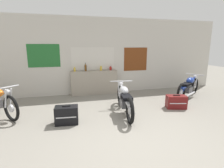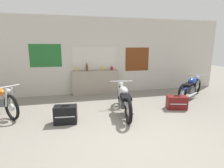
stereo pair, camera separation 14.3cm
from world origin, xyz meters
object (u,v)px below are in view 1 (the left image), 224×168
Objects in this scene: bottle_right_center at (111,68)px; hard_case_black at (67,115)px; bottle_leftmost at (75,69)px; bottle_center at (101,68)px; motorcycle_blue at (189,86)px; bottle_left_center at (86,67)px; hard_case_darkred at (176,102)px; motorcycle_silver at (125,99)px.

bottle_right_center is 3.02m from hard_case_black.
bottle_leftmost is 0.83× the size of bottle_center.
motorcycle_blue is (2.52, -1.27, -0.57)m from bottle_right_center.
motorcycle_blue is at bearing -19.85° from bottle_left_center.
bottle_right_center is (0.94, 0.02, -0.05)m from bottle_left_center.
motorcycle_blue is 1.42m from hard_case_darkred.
bottle_left_center is at bearing 72.98° from hard_case_black.
motorcycle_silver reaches higher than hard_case_darkred.
hard_case_black is (-0.34, -2.38, -0.75)m from bottle_leftmost.
hard_case_black is at bearing -98.13° from bottle_leftmost.
bottle_center is at bearing 0.94° from bottle_left_center.
motorcycle_silver is 3.16× the size of hard_case_darkred.
motorcycle_silver reaches higher than hard_case_black.
hard_case_black is at bearing -164.78° from motorcycle_blue.
bottle_leftmost is 4.08m from motorcycle_blue.
motorcycle_silver is 1.59m from hard_case_darkred.
motorcycle_silver is 1.15× the size of motorcycle_blue.
hard_case_black is at bearing -124.72° from bottle_right_center.
bottle_leftmost is 0.30× the size of hard_case_black.
motorcycle_silver is at bearing 10.49° from hard_case_black.
bottle_left_center is 3.73m from motorcycle_blue.
hard_case_black is at bearing -118.48° from bottle_center.
bottle_right_center is 0.09× the size of motorcycle_silver.
bottle_right_center reaches higher than motorcycle_silver.
bottle_leftmost reaches higher than hard_case_darkred.
bottle_left_center reaches higher than hard_case_darkred.
bottle_left_center reaches higher than hard_case_black.
bottle_center is 0.12× the size of motorcycle_blue.
bottle_center is at bearing 95.61° from motorcycle_silver.
motorcycle_silver is at bearing -84.39° from bottle_center.
bottle_leftmost is at bearing -178.99° from bottle_right_center.
motorcycle_blue is (3.45, -1.25, -0.63)m from bottle_left_center.
hard_case_black is (-3.09, -0.26, 0.02)m from hard_case_darkred.
bottle_leftmost is at bearing 119.02° from motorcycle_silver.
hard_case_darkred is at bearing 4.81° from hard_case_black.
bottle_left_center is 0.48× the size of hard_case_darkred.
bottle_leftmost is at bearing 162.06° from motorcycle_blue.
motorcycle_silver is (1.17, -2.10, -0.57)m from bottle_leftmost.
bottle_left_center is at bearing 110.25° from motorcycle_silver.
bottle_left_center is 2.33m from motorcycle_silver.
bottle_center is 2.20m from motorcycle_silver.
bottle_leftmost is at bearing 81.87° from hard_case_black.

